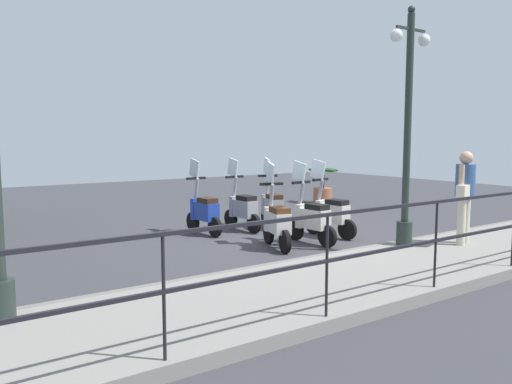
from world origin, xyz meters
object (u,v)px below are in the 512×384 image
at_px(scooter_near_0, 331,213).
at_px(lamp_post_near, 407,142).
at_px(scooter_near_2, 277,221).
at_px(scooter_near_1, 311,218).
at_px(scooter_far_1, 242,208).
at_px(scooter_far_2, 204,211).
at_px(potted_palm, 323,188).
at_px(pedestrian_with_bag, 465,190).
at_px(scooter_far_0, 272,206).

bearing_deg(scooter_near_0, lamp_post_near, 172.61).
distance_m(scooter_near_0, scooter_near_2, 1.51).
bearing_deg(scooter_near_1, scooter_far_1, 5.29).
height_order(lamp_post_near, scooter_near_0, lamp_post_near).
xyz_separation_m(lamp_post_near, scooter_far_1, (3.34, 1.12, -1.40)).
xyz_separation_m(lamp_post_near, scooter_far_2, (3.46, 1.98, -1.40)).
height_order(potted_palm, scooter_near_0, scooter_near_0).
bearing_deg(scooter_near_2, scooter_near_1, -78.48).
bearing_deg(pedestrian_with_bag, potted_palm, -37.18).
xyz_separation_m(scooter_near_0, scooter_near_2, (-0.20, 1.50, 0.00)).
relative_size(scooter_near_0, scooter_near_1, 1.00).
bearing_deg(scooter_near_0, scooter_near_2, 88.58).
xyz_separation_m(lamp_post_near, scooter_far_0, (3.19, 0.45, -1.40)).
relative_size(scooter_near_2, scooter_far_2, 1.00).
bearing_deg(scooter_near_0, pedestrian_with_bag, -167.55).
relative_size(lamp_post_near, scooter_far_1, 2.57).
bearing_deg(lamp_post_near, pedestrian_with_bag, -122.37).
distance_m(lamp_post_near, scooter_far_2, 4.23).
xyz_separation_m(lamp_post_near, scooter_near_1, (1.49, 0.80, -1.40)).
relative_size(scooter_near_0, scooter_far_0, 1.00).
distance_m(potted_palm, scooter_far_2, 5.85).
xyz_separation_m(scooter_near_1, scooter_near_2, (0.06, 0.76, 0.00)).
bearing_deg(scooter_far_2, pedestrian_with_bag, -148.76).
height_order(potted_palm, scooter_far_0, scooter_far_0).
bearing_deg(scooter_near_1, scooter_far_0, -16.29).
bearing_deg(scooter_near_2, potted_palm, -33.14).
distance_m(lamp_post_near, scooter_near_2, 2.61).
height_order(scooter_far_0, scooter_far_2, same).
height_order(potted_palm, scooter_near_2, scooter_near_2).
relative_size(pedestrian_with_bag, potted_palm, 1.50).
distance_m(potted_palm, scooter_far_0, 4.62).
distance_m(pedestrian_with_bag, scooter_far_0, 4.00).
relative_size(scooter_near_1, scooter_near_2, 1.00).
bearing_deg(potted_palm, pedestrian_with_bag, 158.25).
xyz_separation_m(scooter_near_0, scooter_near_1, (-0.27, 0.74, 0.00)).
bearing_deg(scooter_far_2, scooter_near_2, -171.40).
bearing_deg(potted_palm, lamp_post_near, 149.67).
height_order(pedestrian_with_bag, scooter_far_1, pedestrian_with_bag).
relative_size(pedestrian_with_bag, scooter_far_2, 1.03).
bearing_deg(scooter_far_0, scooter_near_0, -148.41).
xyz_separation_m(pedestrian_with_bag, scooter_far_0, (3.73, 1.31, -0.60)).
height_order(scooter_near_2, scooter_far_2, same).
relative_size(pedestrian_with_bag, scooter_far_0, 1.03).
bearing_deg(lamp_post_near, scooter_near_2, 45.01).
bearing_deg(scooter_near_2, lamp_post_near, -118.72).
relative_size(lamp_post_near, scooter_far_2, 2.57).
xyz_separation_m(scooter_near_1, scooter_far_2, (1.97, 1.19, 0.00)).
xyz_separation_m(scooter_near_1, scooter_far_1, (1.85, 0.33, 0.00)).
xyz_separation_m(scooter_near_0, scooter_far_1, (1.58, 1.07, 0.00)).
relative_size(scooter_near_1, scooter_far_0, 1.00).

